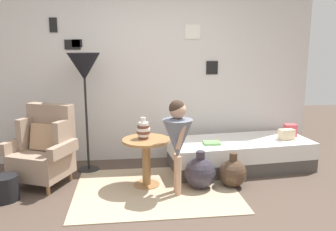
{
  "coord_description": "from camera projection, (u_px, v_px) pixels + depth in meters",
  "views": [
    {
      "loc": [
        -0.33,
        -3.05,
        1.68
      ],
      "look_at": [
        0.15,
        0.95,
        0.85
      ],
      "focal_mm": 36.64,
      "sensor_mm": 36.0,
      "label": 1
    }
  ],
  "objects": [
    {
      "name": "ground_plane",
      "position": [
        164.0,
        220.0,
        3.35
      ],
      "size": [
        12.0,
        12.0,
        0.0
      ],
      "primitive_type": "plane",
      "color": "#4C3D33"
    },
    {
      "name": "gallery_wall",
      "position": [
        149.0,
        72.0,
        4.98
      ],
      "size": [
        4.8,
        0.12,
        2.6
      ],
      "color": "silver",
      "rests_on": "ground"
    },
    {
      "name": "rug",
      "position": [
        156.0,
        190.0,
        4.05
      ],
      "size": [
        1.88,
        1.45,
        0.01
      ],
      "primitive_type": "cube",
      "color": "tan",
      "rests_on": "ground"
    },
    {
      "name": "armchair",
      "position": [
        45.0,
        149.0,
        4.18
      ],
      "size": [
        0.89,
        0.8,
        0.97
      ],
      "color": "#9E7042",
      "rests_on": "ground"
    },
    {
      "name": "daybed",
      "position": [
        240.0,
        154.0,
        4.75
      ],
      "size": [
        1.97,
        0.98,
        0.4
      ],
      "color": "#4C4742",
      "rests_on": "ground"
    },
    {
      "name": "pillow_head",
      "position": [
        290.0,
        130.0,
        4.89
      ],
      "size": [
        0.16,
        0.12,
        0.18
      ],
      "primitive_type": "cube",
      "rotation": [
        0.0,
        0.0,
        -0.01
      ],
      "color": "#D64C56",
      "rests_on": "daybed"
    },
    {
      "name": "pillow_mid",
      "position": [
        286.0,
        134.0,
        4.73
      ],
      "size": [
        0.22,
        0.15,
        0.14
      ],
      "primitive_type": "cube",
      "rotation": [
        0.0,
        0.0,
        0.15
      ],
      "color": "beige",
      "rests_on": "daybed"
    },
    {
      "name": "side_table",
      "position": [
        146.0,
        153.0,
        4.1
      ],
      "size": [
        0.57,
        0.57,
        0.59
      ],
      "color": "#9E7042",
      "rests_on": "ground"
    },
    {
      "name": "vase_striped",
      "position": [
        143.0,
        130.0,
        4.06
      ],
      "size": [
        0.16,
        0.16,
        0.26
      ],
      "color": "brown",
      "rests_on": "side_table"
    },
    {
      "name": "floor_lamp",
      "position": [
        84.0,
        70.0,
        4.42
      ],
      "size": [
        0.42,
        0.42,
        1.58
      ],
      "color": "black",
      "rests_on": "ground"
    },
    {
      "name": "person_child",
      "position": [
        178.0,
        135.0,
        3.81
      ],
      "size": [
        0.34,
        0.34,
        1.09
      ],
      "color": "tan",
      "rests_on": "ground"
    },
    {
      "name": "book_on_daybed",
      "position": [
        212.0,
        143.0,
        4.51
      ],
      "size": [
        0.22,
        0.17,
        0.03
      ],
      "primitive_type": "cube",
      "rotation": [
        0.0,
        0.0,
        -0.02
      ],
      "color": "#6FAC5F",
      "rests_on": "daybed"
    },
    {
      "name": "demijohn_near",
      "position": [
        200.0,
        173.0,
        4.07
      ],
      "size": [
        0.37,
        0.37,
        0.46
      ],
      "color": "#332D38",
      "rests_on": "ground"
    },
    {
      "name": "demijohn_far",
      "position": [
        233.0,
        173.0,
        4.12
      ],
      "size": [
        0.33,
        0.33,
        0.42
      ],
      "color": "#473323",
      "rests_on": "ground"
    },
    {
      "name": "magazine_basket",
      "position": [
        5.0,
        188.0,
        3.76
      ],
      "size": [
        0.28,
        0.28,
        0.28
      ],
      "primitive_type": "cylinder",
      "color": "black",
      "rests_on": "ground"
    }
  ]
}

